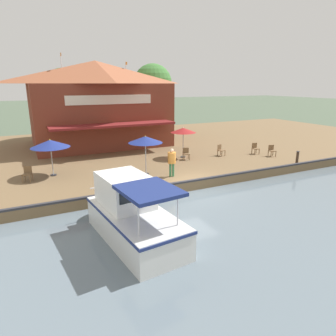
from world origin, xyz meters
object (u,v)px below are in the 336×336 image
at_px(patio_umbrella_mid_patio_left, 145,140).
at_px(cafe_chair_facing_river, 255,148).
at_px(cafe_chair_back_row_seat, 272,150).
at_px(person_mid_patio, 172,159).
at_px(cafe_chair_under_first_umbrella, 186,153).
at_px(patio_umbrella_near_quay_edge, 183,130).
at_px(cafe_chair_beside_entrance, 27,173).
at_px(tree_behind_restaurant, 152,85).
at_px(motorboat_outer_channel, 128,213).
at_px(waterfront_restaurant, 97,103).
at_px(patio_umbrella_back_row, 50,144).
at_px(mooring_post, 297,157).
at_px(cafe_chair_far_corner_seat, 221,150).
at_px(tree_upstream_bank, 64,93).

relative_size(patio_umbrella_mid_patio_left, cafe_chair_facing_river, 2.81).
relative_size(cafe_chair_back_row_seat, person_mid_patio, 0.50).
xyz_separation_m(cafe_chair_facing_river, cafe_chair_under_first_umbrella, (-0.78, -5.80, 0.00)).
height_order(cafe_chair_under_first_umbrella, cafe_chair_back_row_seat, same).
bearing_deg(patio_umbrella_near_quay_edge, patio_umbrella_mid_patio_left, -55.17).
distance_m(cafe_chair_beside_entrance, tree_behind_restaurant, 18.50).
bearing_deg(motorboat_outer_channel, waterfront_restaurant, 170.10).
xyz_separation_m(cafe_chair_facing_river, cafe_chair_back_row_seat, (1.17, 0.59, 0.00)).
distance_m(waterfront_restaurant, person_mid_patio, 12.60).
bearing_deg(waterfront_restaurant, patio_umbrella_back_row, -29.17).
xyz_separation_m(cafe_chair_back_row_seat, mooring_post, (2.43, -0.04, -0.03)).
bearing_deg(waterfront_restaurant, cafe_chair_under_first_umbrella, 24.68).
distance_m(person_mid_patio, tree_behind_restaurant, 16.50).
distance_m(patio_umbrella_back_row, cafe_chair_under_first_umbrella, 9.25).
height_order(patio_umbrella_near_quay_edge, cafe_chair_facing_river, patio_umbrella_near_quay_edge).
distance_m(waterfront_restaurant, cafe_chair_facing_river, 14.31).
xyz_separation_m(patio_umbrella_back_row, cafe_chair_beside_entrance, (0.50, -1.41, -1.48)).
bearing_deg(cafe_chair_beside_entrance, cafe_chair_back_row_seat, 84.96).
distance_m(cafe_chair_far_corner_seat, tree_upstream_bank, 16.70).
distance_m(patio_umbrella_back_row, patio_umbrella_mid_patio_left, 5.58).
xyz_separation_m(patio_umbrella_back_row, cafe_chair_far_corner_seat, (0.16, 12.12, -1.48)).
bearing_deg(tree_behind_restaurant, patio_umbrella_near_quay_edge, -11.78).
relative_size(cafe_chair_facing_river, mooring_post, 0.98).
xyz_separation_m(patio_umbrella_mid_patio_left, mooring_post, (2.18, 10.38, -1.71)).
xyz_separation_m(tree_behind_restaurant, tree_upstream_bank, (-1.32, -8.83, -0.81)).
xyz_separation_m(cafe_chair_beside_entrance, motorboat_outer_channel, (7.49, 3.45, -0.09)).
bearing_deg(cafe_chair_far_corner_seat, tree_behind_restaurant, -177.44).
height_order(waterfront_restaurant, tree_behind_restaurant, waterfront_restaurant).
xyz_separation_m(cafe_chair_facing_river, motorboat_outer_channel, (7.17, -12.90, -0.09)).
relative_size(cafe_chair_beside_entrance, cafe_chair_far_corner_seat, 1.00).
height_order(cafe_chair_back_row_seat, tree_behind_restaurant, tree_behind_restaurant).
distance_m(patio_umbrella_near_quay_edge, cafe_chair_under_first_umbrella, 1.71).
bearing_deg(patio_umbrella_near_quay_edge, waterfront_restaurant, -152.81).
bearing_deg(tree_upstream_bank, cafe_chair_beside_entrance, -17.01).
distance_m(waterfront_restaurant, motorboat_outer_channel, 17.51).
bearing_deg(patio_umbrella_mid_patio_left, tree_upstream_bank, -171.27).
distance_m(cafe_chair_under_first_umbrella, cafe_chair_beside_entrance, 10.55).
distance_m(patio_umbrella_near_quay_edge, mooring_post, 8.19).
height_order(patio_umbrella_mid_patio_left, cafe_chair_far_corner_seat, patio_umbrella_mid_patio_left).
xyz_separation_m(mooring_post, tree_upstream_bank, (-17.52, -12.74, 3.98)).
relative_size(cafe_chair_under_first_umbrella, person_mid_patio, 0.50).
relative_size(cafe_chair_under_first_umbrella, tree_behind_restaurant, 0.11).
bearing_deg(patio_umbrella_back_row, patio_umbrella_mid_patio_left, 66.30).
bearing_deg(cafe_chair_far_corner_seat, cafe_chair_under_first_umbrella, -92.07).
relative_size(patio_umbrella_back_row, cafe_chair_far_corner_seat, 2.64).
relative_size(waterfront_restaurant, motorboat_outer_channel, 1.97).
distance_m(patio_umbrella_near_quay_edge, tree_upstream_bank, 14.25).
relative_size(cafe_chair_far_corner_seat, tree_behind_restaurant, 0.11).
relative_size(patio_umbrella_near_quay_edge, cafe_chair_back_row_seat, 2.66).
distance_m(patio_umbrella_back_row, tree_behind_restaurant, 16.84).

